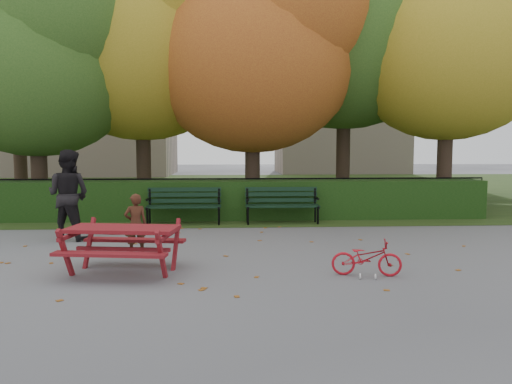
{
  "coord_description": "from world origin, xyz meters",
  "views": [
    {
      "loc": [
        -0.24,
        -8.47,
        1.88
      ],
      "look_at": [
        0.32,
        1.22,
        1.0
      ],
      "focal_mm": 35.0,
      "sensor_mm": 36.0,
      "label": 1
    }
  ],
  "objects": [
    {
      "name": "tree_g",
      "position": [
        8.33,
        9.76,
        5.37
      ],
      "size": [
        6.3,
        6.0,
        8.55
      ],
      "color": "black",
      "rests_on": "ground"
    },
    {
      "name": "adult",
      "position": [
        -3.45,
        1.74,
        0.91
      ],
      "size": [
        1.04,
        0.9,
        1.83
      ],
      "primitive_type": "imported",
      "rotation": [
        0.0,
        0.0,
        2.87
      ],
      "color": "black",
      "rests_on": "ground"
    },
    {
      "name": "tree_b",
      "position": [
        -2.44,
        6.75,
        5.4
      ],
      "size": [
        6.72,
        6.4,
        8.79
      ],
      "color": "black",
      "rests_on": "ground"
    },
    {
      "name": "ground",
      "position": [
        0.0,
        0.0,
        0.0
      ],
      "size": [
        90.0,
        90.0,
        0.0
      ],
      "primitive_type": "plane",
      "color": "gray",
      "rests_on": "ground"
    },
    {
      "name": "building_left",
      "position": [
        -9.0,
        26.0,
        7.5
      ],
      "size": [
        10.0,
        7.0,
        15.0
      ],
      "primitive_type": "cube",
      "color": "#C4AC98",
      "rests_on": "ground"
    },
    {
      "name": "bench_left",
      "position": [
        -1.3,
        3.7,
        0.52
      ],
      "size": [
        1.8,
        0.57,
        0.88
      ],
      "color": "black",
      "rests_on": "ground"
    },
    {
      "name": "tree_a",
      "position": [
        -5.19,
        5.58,
        4.52
      ],
      "size": [
        5.88,
        5.6,
        7.48
      ],
      "color": "black",
      "rests_on": "ground"
    },
    {
      "name": "leaf_scatter",
      "position": [
        0.0,
        0.3,
        0.01
      ],
      "size": [
        9.0,
        5.7,
        0.01
      ],
      "primitive_type": null,
      "color": "brown",
      "rests_on": "ground"
    },
    {
      "name": "tree_e",
      "position": [
        6.52,
        5.77,
        5.08
      ],
      "size": [
        6.09,
        5.8,
        8.16
      ],
      "color": "black",
      "rests_on": "ground"
    },
    {
      "name": "leaf_pile",
      "position": [
        -2.6,
        2.62,
        0.04
      ],
      "size": [
        1.28,
        0.98,
        0.08
      ],
      "primitive_type": "ellipsoid",
      "rotation": [
        0.0,
        0.0,
        0.15
      ],
      "color": "brown",
      "rests_on": "ground"
    },
    {
      "name": "bench_right",
      "position": [
        1.1,
        3.7,
        0.52
      ],
      "size": [
        1.8,
        0.57,
        0.88
      ],
      "color": "black",
      "rests_on": "ground"
    },
    {
      "name": "building_right",
      "position": [
        8.0,
        28.0,
        6.0
      ],
      "size": [
        9.0,
        6.0,
        12.0
      ],
      "primitive_type": "cube",
      "color": "#C4AC98",
      "rests_on": "ground"
    },
    {
      "name": "grass_strip",
      "position": [
        0.0,
        14.0,
        0.01
      ],
      "size": [
        90.0,
        90.0,
        0.0
      ],
      "primitive_type": "plane",
      "color": "#223914",
      "rests_on": "ground"
    },
    {
      "name": "tree_d",
      "position": [
        3.88,
        7.23,
        5.98
      ],
      "size": [
        7.14,
        6.8,
        9.58
      ],
      "color": "black",
      "rests_on": "ground"
    },
    {
      "name": "bicycle",
      "position": [
        1.78,
        -1.42,
        0.27
      ],
      "size": [
        1.06,
        0.52,
        0.53
      ],
      "primitive_type": "imported",
      "rotation": [
        0.0,
        0.0,
        1.39
      ],
      "color": "#B6101D",
      "rests_on": "ground"
    },
    {
      "name": "picnic_table",
      "position": [
        -1.8,
        -1.04,
        0.54
      ],
      "size": [
        1.79,
        1.53,
        0.79
      ],
      "rotation": [
        0.0,
        0.0,
        -0.15
      ],
      "color": "maroon",
      "rests_on": "ground"
    },
    {
      "name": "hedge",
      "position": [
        0.0,
        4.5,
        0.5
      ],
      "size": [
        13.0,
        0.9,
        1.0
      ],
      "primitive_type": "cube",
      "color": "black",
      "rests_on": "ground"
    },
    {
      "name": "tree_c",
      "position": [
        0.83,
        5.96,
        4.82
      ],
      "size": [
        6.3,
        6.0,
        8.0
      ],
      "color": "black",
      "rests_on": "ground"
    },
    {
      "name": "child",
      "position": [
        -1.84,
        0.24,
        0.54
      ],
      "size": [
        0.44,
        0.35,
        1.07
      ],
      "primitive_type": "imported",
      "rotation": [
        0.0,
        0.0,
        3.4
      ],
      "color": "#452216",
      "rests_on": "ground"
    },
    {
      "name": "tree_f",
      "position": [
        -7.13,
        9.24,
        5.69
      ],
      "size": [
        6.93,
        6.6,
        9.19
      ],
      "color": "black",
      "rests_on": "ground"
    },
    {
      "name": "iron_fence",
      "position": [
        0.0,
        5.3,
        0.54
      ],
      "size": [
        14.0,
        0.04,
        1.02
      ],
      "color": "black",
      "rests_on": "ground"
    }
  ]
}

